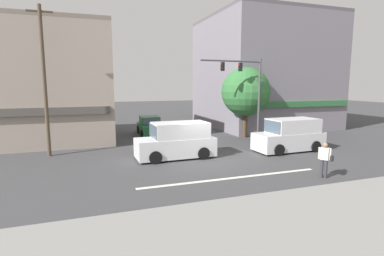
{
  "coord_description": "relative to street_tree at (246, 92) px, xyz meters",
  "views": [
    {
      "loc": [
        -6.22,
        -15.58,
        4.35
      ],
      "look_at": [
        -0.09,
        2.0,
        1.6
      ],
      "focal_mm": 28.0,
      "sensor_mm": 36.0,
      "label": 1
    }
  ],
  "objects": [
    {
      "name": "pedestrian_foreground_with_bag",
      "position": [
        -1.82,
        -10.8,
        -2.76
      ],
      "size": [
        0.5,
        0.65,
        1.67
      ],
      "color": "#333338",
      "rests_on": "ground"
    },
    {
      "name": "sidewalk_curb",
      "position": [
        -5.87,
        -14.44,
        -3.63
      ],
      "size": [
        40.0,
        5.0,
        0.16
      ],
      "primitive_type": "cube",
      "color": "gray",
      "rests_on": "ground"
    },
    {
      "name": "sedan_approaching_near",
      "position": [
        -7.11,
        3.84,
        -3.0
      ],
      "size": [
        1.98,
        4.15,
        1.58
      ],
      "color": "#1E6033",
      "rests_on": "ground"
    },
    {
      "name": "van_parked_curbside",
      "position": [
        -7.23,
        -4.86,
        -2.71
      ],
      "size": [
        4.64,
        2.12,
        2.11
      ],
      "color": "silver",
      "rests_on": "ground"
    },
    {
      "name": "street_tree",
      "position": [
        0.0,
        0.0,
        0.0
      ],
      "size": [
        3.93,
        3.93,
        5.69
      ],
      "color": "#4C3823",
      "rests_on": "ground"
    },
    {
      "name": "van_crossing_rightbound",
      "position": [
        0.28,
        -5.46,
        -2.71
      ],
      "size": [
        4.66,
        2.17,
        2.11
      ],
      "color": "silver",
      "rests_on": "ground"
    },
    {
      "name": "utility_pole_near_left",
      "position": [
        -14.43,
        -1.87,
        0.86
      ],
      "size": [
        1.4,
        0.22,
        8.84
      ],
      "color": "brown",
      "rests_on": "ground"
    },
    {
      "name": "building_left_block",
      "position": [
        -16.79,
        3.67,
        0.68
      ],
      "size": [
        12.88,
        8.3,
        8.79
      ],
      "color": "gray",
      "rests_on": "ground"
    },
    {
      "name": "utility_pole_far_right",
      "position": [
        3.04,
        1.1,
        0.11
      ],
      "size": [
        1.4,
        0.22,
        7.34
      ],
      "color": "brown",
      "rests_on": "ground"
    },
    {
      "name": "ground_plane",
      "position": [
        -5.87,
        -5.94,
        -3.71
      ],
      "size": [
        120.0,
        120.0,
        0.0
      ],
      "primitive_type": "plane",
      "color": "#3D3D3F"
    },
    {
      "name": "lane_marking_stripe",
      "position": [
        -5.87,
        -9.44,
        -3.71
      ],
      "size": [
        9.0,
        0.24,
        0.01
      ],
      "primitive_type": "cube",
      "color": "silver",
      "rests_on": "ground"
    },
    {
      "name": "traffic_light_mast",
      "position": [
        -0.9,
        -1.98,
        0.46
      ],
      "size": [
        4.89,
        0.41,
        6.2
      ],
      "color": "#47474C",
      "rests_on": "ground"
    },
    {
      "name": "building_right_corner",
      "position": [
        5.24,
        5.9,
        1.81
      ],
      "size": [
        11.36,
        11.71,
        11.04
      ],
      "color": "slate",
      "rests_on": "ground"
    }
  ]
}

